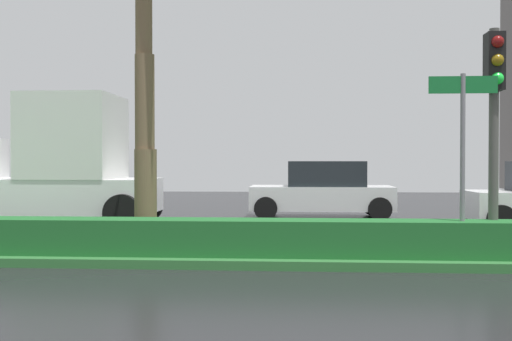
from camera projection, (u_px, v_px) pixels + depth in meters
The scene contains 7 objects.
ground_plane at pixel (331, 247), 12.35m from camera, with size 90.00×42.00×0.10m, color black.
median_strip at pixel (334, 248), 11.35m from camera, with size 85.50×4.00×0.15m, color #2D6B33.
median_hedge at pixel (339, 238), 9.95m from camera, with size 76.50×0.70×0.60m.
traffic_signal_median_right at pixel (494, 99), 9.97m from camera, with size 0.28×0.43×3.78m.
street_name_sign at pixel (463, 140), 9.78m from camera, with size 1.10×0.08×3.00m.
box_truck_lead at pixel (38, 168), 15.98m from camera, with size 6.40×2.64×3.46m.
car_in_traffic_leading at pixel (323, 190), 18.31m from camera, with size 4.30×2.02×1.72m.
Camera 1 is at (-0.72, -3.40, 1.73)m, focal length 42.18 mm.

